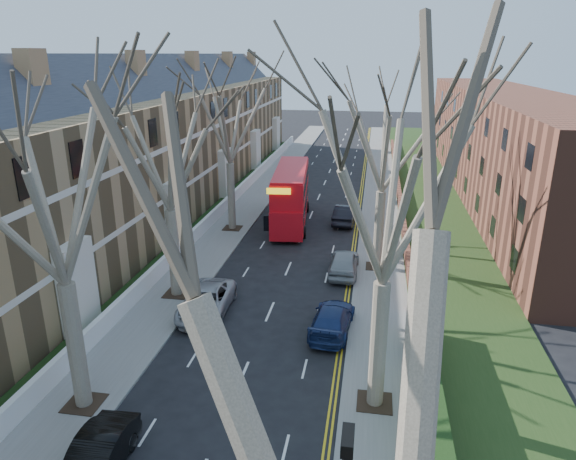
% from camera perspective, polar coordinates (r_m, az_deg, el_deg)
% --- Properties ---
extents(pavement_left, '(3.00, 102.00, 0.12)m').
position_cam_1_polar(pavement_left, '(51.45, -3.23, 4.05)').
color(pavement_left, slate).
rests_on(pavement_left, ground).
extents(pavement_right, '(3.00, 102.00, 0.12)m').
position_cam_1_polar(pavement_right, '(50.24, 10.27, 3.40)').
color(pavement_right, slate).
rests_on(pavement_right, ground).
extents(terrace_left, '(9.70, 78.00, 13.60)m').
position_cam_1_polar(terrace_left, '(45.28, -15.24, 8.45)').
color(terrace_left, '#96774C').
rests_on(terrace_left, ground).
extents(flats_right, '(13.97, 54.00, 10.00)m').
position_cam_1_polar(flats_right, '(54.52, 22.83, 8.75)').
color(flats_right, brown).
rests_on(flats_right, ground).
extents(front_wall_left, '(0.30, 78.00, 1.00)m').
position_cam_1_polar(front_wall_left, '(44.29, -7.61, 2.18)').
color(front_wall_left, white).
rests_on(front_wall_left, ground).
extents(grass_verge_right, '(6.00, 102.00, 0.06)m').
position_cam_1_polar(grass_verge_right, '(50.49, 15.38, 3.20)').
color(grass_verge_right, '#213914').
rests_on(grass_verge_right, ground).
extents(tree_left_mid, '(10.50, 10.50, 14.71)m').
position_cam_1_polar(tree_left_mid, '(19.25, -25.08, 5.97)').
color(tree_left_mid, '#685B4A').
rests_on(tree_left_mid, ground).
extents(tree_left_far, '(10.15, 10.15, 14.22)m').
position_cam_1_polar(tree_left_far, '(27.97, -13.53, 10.12)').
color(tree_left_far, '#685B4A').
rests_on(tree_left_far, ground).
extents(tree_left_dist, '(10.50, 10.50, 14.71)m').
position_cam_1_polar(tree_left_dist, '(39.17, -6.69, 13.38)').
color(tree_left_dist, '#685B4A').
rests_on(tree_left_dist, ground).
extents(tree_right_mid, '(10.50, 10.50, 14.71)m').
position_cam_1_polar(tree_right_mid, '(17.86, 11.24, 6.51)').
color(tree_right_mid, '#685B4A').
rests_on(tree_right_mid, ground).
extents(tree_right_far, '(10.15, 10.15, 14.22)m').
position_cam_1_polar(tree_right_far, '(31.72, 10.75, 11.31)').
color(tree_right_far, '#685B4A').
rests_on(tree_right_far, ground).
extents(double_decker_bus, '(3.50, 10.99, 4.52)m').
position_cam_1_polar(double_decker_bus, '(41.86, 0.33, 3.65)').
color(double_decker_bus, red).
rests_on(double_decker_bus, ground).
extents(car_left_mid, '(1.71, 4.31, 1.40)m').
position_cam_1_polar(car_left_mid, '(19.49, -20.60, -22.77)').
color(car_left_mid, black).
rests_on(car_left_mid, ground).
extents(car_left_far, '(2.58, 5.24, 1.43)m').
position_cam_1_polar(car_left_far, '(28.15, -9.05, -7.84)').
color(car_left_far, '#9E9EA3').
rests_on(car_left_far, ground).
extents(car_right_near, '(2.25, 4.78, 1.35)m').
position_cam_1_polar(car_right_near, '(26.25, 4.92, -9.84)').
color(car_right_near, navy).
rests_on(car_right_near, ground).
extents(car_right_mid, '(1.85, 4.51, 1.53)m').
position_cam_1_polar(car_right_mid, '(32.80, 6.24, -3.60)').
color(car_right_mid, gray).
rests_on(car_right_mid, ground).
extents(car_right_far, '(1.97, 4.79, 1.54)m').
position_cam_1_polar(car_right_far, '(42.66, 6.40, 1.79)').
color(car_right_far, black).
rests_on(car_right_far, ground).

